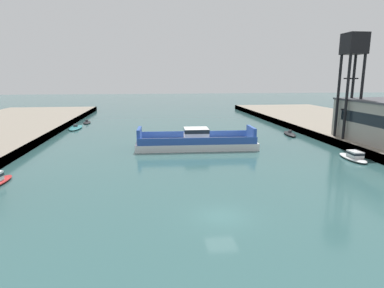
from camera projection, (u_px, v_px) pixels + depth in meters
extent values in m
plane|color=#335B5B|center=(222.00, 217.00, 26.54)|extent=(400.00, 400.00, 0.00)
cube|color=#423D38|center=(9.00, 158.00, 42.94)|extent=(0.30, 140.00, 1.28)
cube|color=#423D38|center=(353.00, 149.00, 48.77)|extent=(0.30, 140.00, 1.28)
cube|color=silver|center=(196.00, 144.00, 52.27)|extent=(19.24, 7.15, 1.10)
cube|color=#284CA3|center=(194.00, 134.00, 55.14)|extent=(18.25, 0.79, 1.10)
cube|color=#284CA3|center=(198.00, 141.00, 48.95)|extent=(18.25, 0.79, 1.10)
cube|color=silver|center=(196.00, 135.00, 51.94)|extent=(3.93, 3.69, 2.10)
cube|color=black|center=(196.00, 130.00, 51.80)|extent=(3.97, 3.73, 0.60)
cube|color=#284CA3|center=(251.00, 133.00, 52.69)|extent=(0.66, 4.54, 2.20)
cube|color=#284CA3|center=(139.00, 135.00, 51.17)|extent=(0.66, 4.54, 2.20)
ellipsoid|color=black|center=(87.00, 122.00, 80.06)|extent=(2.24, 5.11, 0.39)
cube|color=#4C4C51|center=(87.00, 121.00, 79.97)|extent=(0.65, 0.46, 0.50)
ellipsoid|color=black|center=(290.00, 134.00, 63.69)|extent=(2.60, 6.26, 0.51)
cube|color=#4C4C51|center=(290.00, 131.00, 63.58)|extent=(0.67, 0.48, 0.50)
ellipsoid|color=#237075|center=(76.00, 128.00, 71.66)|extent=(2.56, 8.03, 0.44)
cube|color=#4C4C51|center=(76.00, 126.00, 71.57)|extent=(0.86, 0.41, 0.50)
ellipsoid|color=white|center=(353.00, 158.00, 44.77)|extent=(2.25, 5.89, 0.50)
cube|color=silver|center=(355.00, 154.00, 44.21)|extent=(1.50, 2.09, 0.82)
cube|color=black|center=(355.00, 153.00, 44.19)|extent=(1.55, 2.15, 0.24)
cube|color=black|center=(364.00, 119.00, 48.40)|extent=(0.08, 11.91, 1.72)
cylinder|color=black|center=(338.00, 97.00, 54.04)|extent=(0.44, 0.44, 13.44)
cylinder|color=black|center=(352.00, 96.00, 54.34)|extent=(0.44, 0.44, 13.44)
cylinder|color=black|center=(347.00, 97.00, 51.66)|extent=(0.44, 0.44, 13.44)
cylinder|color=black|center=(361.00, 97.00, 51.96)|extent=(0.44, 0.44, 13.44)
cube|color=black|center=(348.00, 109.00, 53.41)|extent=(2.45, 0.20, 0.20)
cube|color=black|center=(348.00, 109.00, 53.41)|extent=(0.20, 2.45, 0.20)
cube|color=black|center=(351.00, 78.00, 52.40)|extent=(2.45, 0.20, 0.20)
cube|color=black|center=(351.00, 78.00, 52.40)|extent=(0.20, 2.45, 0.20)
cube|color=black|center=(354.00, 44.00, 51.31)|extent=(3.19, 3.19, 3.29)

